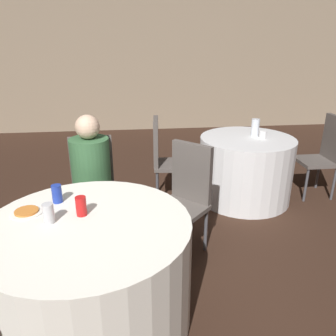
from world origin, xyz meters
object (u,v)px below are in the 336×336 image
Objects in this scene: table_near at (92,274)px; person_green_jacket at (92,185)px; pizza_plate_near at (27,212)px; chair_near_northeast at (186,191)px; soda_can_red at (81,206)px; bottle_far at (255,128)px; table_far at (245,169)px; chair_far_west at (163,154)px; soda_can_blue at (57,194)px; chair_near_north at (93,182)px; soda_can_silver at (49,213)px; chair_far_east at (325,150)px.

table_near is 0.91m from person_green_jacket.
chair_near_northeast is at bearing 27.76° from pizza_plate_near.
bottle_far reaches higher than soda_can_red.
bottle_far is (0.09, 0.05, 0.47)m from table_far.
pizza_plate_near is at bearing -27.40° from chair_far_west.
table_near is 0.57m from soda_can_blue.
table_far is at bearing -88.88° from chair_near_northeast.
bottle_far is at bearing 36.99° from soda_can_blue.
chair_near_north is at bearing 24.15° from chair_near_northeast.
soda_can_silver is (-0.14, -1.01, 0.24)m from chair_near_north.
chair_far_west is 1.71m from soda_can_blue.
table_near is 0.48m from soda_can_silver.
person_green_jacket is at bearing 35.00° from chair_near_northeast.
soda_can_red is (-0.04, 0.10, 0.43)m from table_near.
person_green_jacket is at bearing -154.02° from bottle_far.
soda_can_silver is at bearing 77.80° from chair_near_north.
table_far is 0.89× the size of person_green_jacket.
table_near is at bearing -133.28° from table_far.
soda_can_silver is (-0.18, -0.07, 0.00)m from soda_can_red.
pizza_plate_near is at bearing -142.90° from bottle_far.
chair_far_east is at bearing 26.53° from soda_can_blue.
table_far is 8.69× the size of soda_can_silver.
table_near is 1.30× the size of chair_far_west.
table_near is at bearing 90.00° from chair_near_northeast.
chair_far_east is 1.00× the size of chair_far_west.
chair_far_east reaches higher than soda_can_red.
bottle_far reaches higher than soda_can_blue.
table_far is 2.47m from soda_can_silver.
chair_far_west is (-0.09, 1.01, 0.00)m from chair_near_northeast.
bottle_far is (1.75, 0.68, 0.28)m from chair_near_north.
table_near is at bearing 90.00° from person_green_jacket.
chair_near_northeast reaches higher than bottle_far.
soda_can_silver is at bearing 75.47° from person_green_jacket.
soda_can_red is (-0.77, -0.65, 0.24)m from chair_near_northeast.
table_near is 1.06m from chair_near_north.
chair_near_north reaches higher than table_near.
chair_near_northeast is 1.01m from chair_far_west.
soda_can_blue is at bearing 38.35° from pizza_plate_near.
chair_near_north is 1.00× the size of chair_far_west.
table_far is 1.10× the size of chair_near_northeast.
chair_far_west is at bearing 63.84° from soda_can_silver.
chair_far_west is 7.88× the size of soda_can_silver.
person_green_jacket is (-0.07, 0.88, 0.23)m from table_near.
soda_can_blue is 0.27m from soda_can_red.
soda_can_red is (0.18, -0.20, 0.00)m from soda_can_blue.
soda_can_red is 0.61× the size of bottle_far.
chair_near_north is 7.88× the size of soda_can_blue.
soda_can_red is (0.04, -0.94, 0.24)m from chair_near_north.
chair_far_east is (1.80, 0.92, 0.00)m from chair_near_northeast.
pizza_plate_near is (-1.11, -0.59, 0.19)m from chair_near_northeast.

